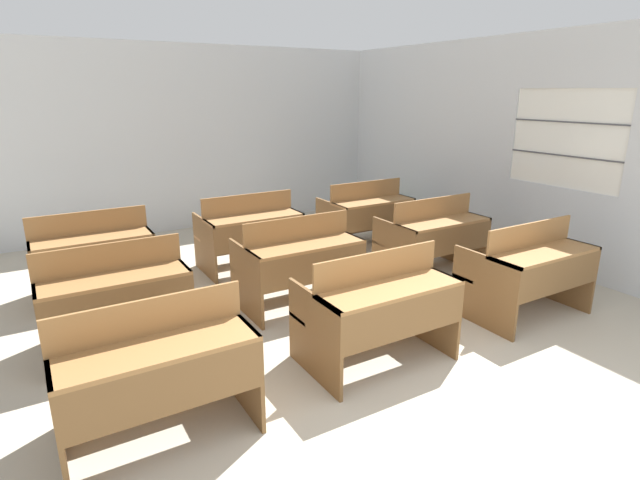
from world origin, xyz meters
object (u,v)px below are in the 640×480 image
bench_front_right (529,269)px  bench_second_left (115,296)px  bench_front_center (378,307)px  bench_third_right (367,214)px  bench_third_center (250,231)px  bench_second_right (433,236)px  wastepaper_bin (393,212)px  bench_second_center (299,261)px  bench_third_left (93,254)px  bench_front_left (155,368)px

bench_front_right → bench_second_left: bearing=159.3°
bench_front_center → bench_third_right: bearing=55.8°
bench_second_left → bench_third_center: 2.18m
bench_front_center → bench_third_center: bearing=89.8°
bench_second_right → wastepaper_bin: size_ratio=3.22×
bench_second_center → bench_third_right: bearing=36.0°
bench_third_center → bench_third_right: size_ratio=1.00×
wastepaper_bin → bench_second_left: bearing=-155.5°
bench_second_left → wastepaper_bin: (4.67, 2.12, -0.29)m
bench_front_right → bench_third_left: same height
bench_second_left → bench_front_center: bearing=-36.5°
bench_front_center → bench_second_left: (-1.75, 1.30, 0.00)m
bench_front_center → bench_third_center: (0.01, 2.58, 0.00)m
bench_front_left → wastepaper_bin: bearing=36.6°
bench_second_left → bench_third_left: 1.30m
bench_second_right → bench_third_center: 2.19m
bench_front_center → bench_second_left: size_ratio=1.00×
bench_front_center → bench_front_right: same height
bench_front_right → bench_second_center: bearing=143.4°
bench_front_center → bench_third_right: (1.74, 2.56, 0.00)m
bench_front_right → bench_third_center: (-1.76, 2.61, 0.00)m
bench_front_right → wastepaper_bin: size_ratio=3.22×
bench_front_left → bench_front_right: same height
bench_front_right → bench_third_right: (-0.03, 2.60, 0.00)m
bench_front_left → bench_front_right: bearing=-0.1°
bench_second_left → bench_third_center: bearing=36.1°
bench_second_center → bench_third_right: size_ratio=1.00×
bench_second_center → wastepaper_bin: size_ratio=3.22×
bench_third_left → bench_front_right: bearing=-36.7°
bench_front_left → bench_second_left: (-0.02, 1.32, 0.00)m
bench_third_right → wastepaper_bin: size_ratio=3.22×
bench_second_center → wastepaper_bin: (2.93, 2.13, -0.29)m
bench_front_left → bench_second_left: bearing=91.0°
bench_front_left → bench_third_center: same height
bench_second_center → bench_second_right: 1.78m
bench_third_left → bench_third_center: 1.76m
bench_front_left → bench_second_left: 1.32m
bench_front_center → bench_third_right: size_ratio=1.00×
bench_third_left → bench_second_left: bearing=-89.9°
bench_front_right → bench_second_center: size_ratio=1.00×
bench_front_right → bench_third_left: (-3.52, 2.63, 0.00)m
bench_front_left → bench_second_center: 2.17m
bench_front_center → bench_third_center: 2.58m
bench_second_left → wastepaper_bin: size_ratio=3.22×
bench_front_left → bench_second_right: bearing=20.4°
bench_front_left → bench_second_right: same height
bench_second_left → bench_second_center: (1.74, -0.01, 0.00)m
bench_third_left → bench_third_right: 3.50m
bench_front_left → bench_second_right: size_ratio=1.00×
bench_front_left → bench_third_left: same height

